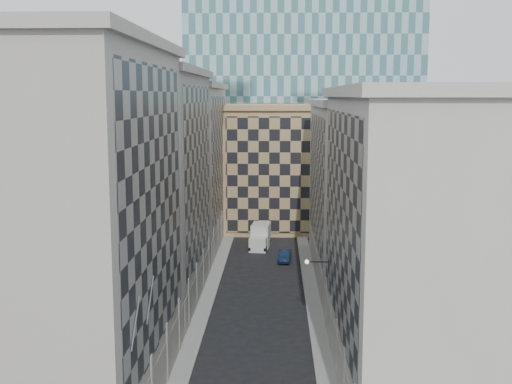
# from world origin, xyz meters

# --- Properties ---
(sidewalk_west) EXTENTS (1.50, 100.00, 0.15)m
(sidewalk_west) POSITION_xyz_m (-5.25, 30.00, 0.07)
(sidewalk_west) COLOR gray
(sidewalk_west) RESTS_ON ground
(sidewalk_east) EXTENTS (1.50, 100.00, 0.15)m
(sidewalk_east) POSITION_xyz_m (5.25, 30.00, 0.07)
(sidewalk_east) COLOR gray
(sidewalk_east) RESTS_ON ground
(bldg_left_a) EXTENTS (10.80, 22.80, 23.70)m
(bldg_left_a) POSITION_xyz_m (-10.88, 11.00, 11.82)
(bldg_left_a) COLOR #A49D93
(bldg_left_a) RESTS_ON ground
(bldg_left_b) EXTENTS (10.80, 22.80, 22.70)m
(bldg_left_b) POSITION_xyz_m (-10.88, 33.00, 11.32)
(bldg_left_b) COLOR gray
(bldg_left_b) RESTS_ON ground
(bldg_left_c) EXTENTS (10.80, 22.80, 21.70)m
(bldg_left_c) POSITION_xyz_m (-10.88, 55.00, 10.83)
(bldg_left_c) COLOR #A49D93
(bldg_left_c) RESTS_ON ground
(bldg_right_a) EXTENTS (10.80, 26.80, 20.70)m
(bldg_right_a) POSITION_xyz_m (10.88, 15.00, 10.32)
(bldg_right_a) COLOR #B1ABA2
(bldg_right_a) RESTS_ON ground
(bldg_right_b) EXTENTS (10.80, 28.80, 19.70)m
(bldg_right_b) POSITION_xyz_m (10.89, 42.00, 9.85)
(bldg_right_b) COLOR #B1ABA2
(bldg_right_b) RESTS_ON ground
(tan_block) EXTENTS (16.80, 14.80, 18.80)m
(tan_block) POSITION_xyz_m (2.00, 67.90, 9.44)
(tan_block) COLOR #9F8254
(tan_block) RESTS_ON ground
(church_tower) EXTENTS (7.20, 7.20, 51.50)m
(church_tower) POSITION_xyz_m (0.00, 82.00, 26.95)
(church_tower) COLOR #322C27
(church_tower) RESTS_ON ground
(flagpoles_left) EXTENTS (0.10, 6.33, 2.33)m
(flagpoles_left) POSITION_xyz_m (-5.90, 6.00, 8.00)
(flagpoles_left) COLOR gray
(flagpoles_left) RESTS_ON ground
(bracket_lamp) EXTENTS (1.98, 0.36, 0.36)m
(bracket_lamp) POSITION_xyz_m (4.38, 24.00, 6.20)
(bracket_lamp) COLOR black
(bracket_lamp) RESTS_ON ground
(box_truck) EXTENTS (2.88, 5.89, 3.12)m
(box_truck) POSITION_xyz_m (-0.57, 54.78, 1.36)
(box_truck) COLOR silver
(box_truck) RESTS_ON ground
(dark_car) EXTENTS (1.73, 4.16, 1.34)m
(dark_car) POSITION_xyz_m (2.60, 47.68, 0.67)
(dark_car) COLOR #0F1D39
(dark_car) RESTS_ON ground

